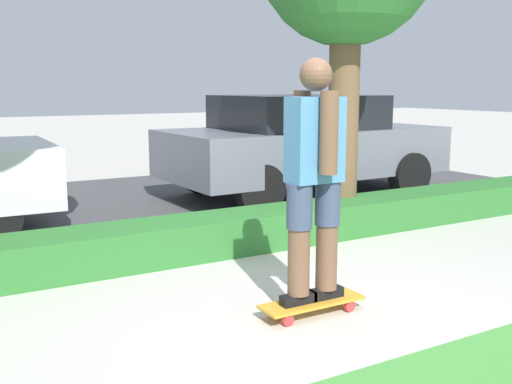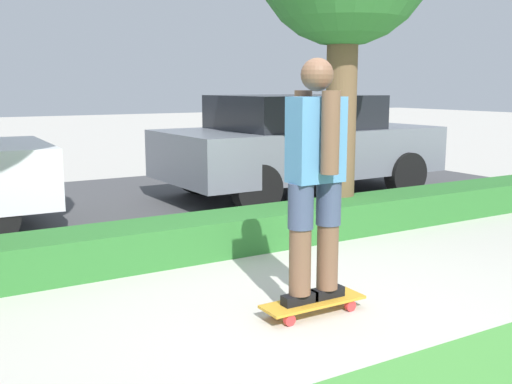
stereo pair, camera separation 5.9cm
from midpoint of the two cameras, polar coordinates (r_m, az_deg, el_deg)
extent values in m
plane|color=#BCB7AD|center=(4.44, 4.28, -10.85)|extent=(60.00, 60.00, 0.00)
cube|color=#474749|center=(8.12, -12.65, -1.39)|extent=(12.97, 5.00, 0.01)
cube|color=#2D702D|center=(5.71, -4.80, -4.20)|extent=(12.97, 0.60, 0.36)
cube|color=gold|center=(4.28, 5.76, -10.39)|extent=(0.77, 0.24, 0.02)
cylinder|color=red|center=(4.38, 9.26, -10.67)|extent=(0.08, 0.04, 0.08)
cylinder|color=red|center=(4.52, 7.80, -10.01)|extent=(0.08, 0.04, 0.08)
cylinder|color=red|center=(4.09, 3.47, -12.09)|extent=(0.08, 0.04, 0.08)
cylinder|color=red|center=(4.23, 2.10, -11.31)|extent=(0.08, 0.04, 0.08)
cube|color=black|center=(4.20, 4.45, -10.11)|extent=(0.26, 0.09, 0.07)
cylinder|color=brown|center=(4.08, 4.53, -4.55)|extent=(0.15, 0.15, 0.77)
cylinder|color=#3D4766|center=(4.03, 4.58, -1.35)|extent=(0.17, 0.17, 0.31)
cube|color=black|center=(4.33, 7.05, -9.53)|extent=(0.26, 0.09, 0.07)
cylinder|color=brown|center=(4.21, 7.17, -4.12)|extent=(0.15, 0.15, 0.77)
cylinder|color=#3D4766|center=(4.16, 7.24, -1.02)|extent=(0.17, 0.17, 0.31)
cube|color=#4C84B7|center=(4.03, 6.05, 4.96)|extent=(0.37, 0.20, 0.57)
cylinder|color=brown|center=(3.90, 7.39, 5.61)|extent=(0.12, 0.12, 0.54)
cylinder|color=brown|center=(4.15, 4.81, 5.92)|extent=(0.12, 0.12, 0.54)
sphere|color=brown|center=(4.02, 6.16, 11.06)|extent=(0.22, 0.22, 0.22)
cylinder|color=brown|center=(6.78, 8.56, 6.89)|extent=(0.34, 0.34, 2.44)
cube|color=slate|center=(8.78, 4.82, 3.93)|extent=(4.12, 1.99, 0.66)
cube|color=black|center=(8.67, 4.21, 7.62)|extent=(2.16, 1.71, 0.47)
cylinder|color=black|center=(8.96, 14.60, 1.64)|extent=(0.64, 0.22, 0.64)
cylinder|color=black|center=(10.25, 7.84, 2.89)|extent=(0.64, 0.22, 0.64)
cylinder|color=black|center=(7.43, 0.59, 0.28)|extent=(0.64, 0.22, 0.64)
cylinder|color=black|center=(8.94, -5.05, 1.90)|extent=(0.64, 0.22, 0.64)
camera|label=1|loc=(0.03, 90.36, -0.06)|focal=42.00mm
camera|label=2|loc=(0.03, -89.64, 0.06)|focal=42.00mm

